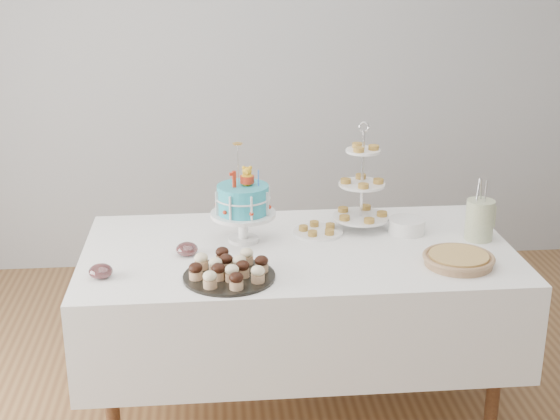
{
  "coord_description": "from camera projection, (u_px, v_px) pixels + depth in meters",
  "views": [
    {
      "loc": [
        -0.38,
        -2.92,
        2.08
      ],
      "look_at": [
        -0.08,
        0.3,
        0.95
      ],
      "focal_mm": 50.0,
      "sensor_mm": 36.0,
      "label": 1
    }
  ],
  "objects": [
    {
      "name": "pie",
      "position": [
        459.0,
        259.0,
        3.3
      ],
      "size": [
        0.3,
        0.3,
        0.05
      ],
      "color": "#A27D58",
      "rests_on": "table"
    },
    {
      "name": "utensil_pitcher",
      "position": [
        480.0,
        218.0,
        3.56
      ],
      "size": [
        0.14,
        0.13,
        0.29
      ],
      "rotation": [
        0.0,
        0.0,
        -0.09
      ],
      "color": "beige",
      "rests_on": "table"
    },
    {
      "name": "table",
      "position": [
        298.0,
        294.0,
        3.57
      ],
      "size": [
        1.92,
        1.02,
        0.77
      ],
      "color": "white",
      "rests_on": "floor"
    },
    {
      "name": "cupcake_tray",
      "position": [
        229.0,
        268.0,
        3.17
      ],
      "size": [
        0.38,
        0.38,
        0.09
      ],
      "color": "black",
      "rests_on": "table"
    },
    {
      "name": "plate_stack",
      "position": [
        407.0,
        226.0,
        3.67
      ],
      "size": [
        0.17,
        0.17,
        0.07
      ],
      "color": "white",
      "rests_on": "table"
    },
    {
      "name": "tiered_stand",
      "position": [
        362.0,
        185.0,
        3.66
      ],
      "size": [
        0.27,
        0.27,
        0.52
      ],
      "color": "silver",
      "rests_on": "table"
    },
    {
      "name": "jam_bowl_b",
      "position": [
        187.0,
        249.0,
        3.41
      ],
      "size": [
        0.1,
        0.1,
        0.06
      ],
      "color": "silver",
      "rests_on": "table"
    },
    {
      "name": "birthday_cake",
      "position": [
        243.0,
        216.0,
        3.53
      ],
      "size": [
        0.3,
        0.3,
        0.46
      ],
      "rotation": [
        0.0,
        0.0,
        0.26
      ],
      "color": "white",
      "rests_on": "table"
    },
    {
      "name": "jam_bowl_a",
      "position": [
        101.0,
        271.0,
        3.18
      ],
      "size": [
        0.1,
        0.1,
        0.06
      ],
      "color": "silver",
      "rests_on": "table"
    },
    {
      "name": "pastry_plate",
      "position": [
        318.0,
        230.0,
        3.66
      ],
      "size": [
        0.24,
        0.24,
        0.04
      ],
      "color": "white",
      "rests_on": "table"
    },
    {
      "name": "walls",
      "position": [
        308.0,
        138.0,
        3.02
      ],
      "size": [
        5.04,
        4.04,
        2.7
      ],
      "color": "#A5A8AA",
      "rests_on": "floor"
    }
  ]
}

